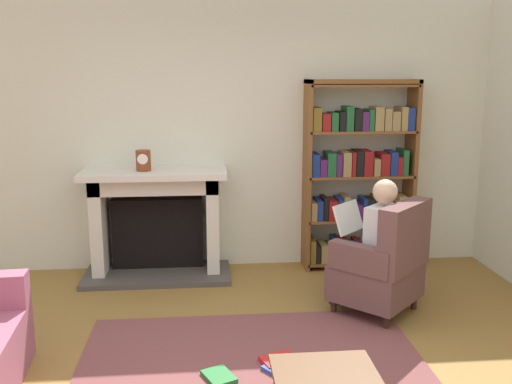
{
  "coord_description": "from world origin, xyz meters",
  "views": [
    {
      "loc": [
        -0.3,
        -3.18,
        1.99
      ],
      "look_at": [
        0.1,
        1.2,
        1.05
      ],
      "focal_mm": 39.79,
      "sensor_mm": 36.0,
      "label": 1
    }
  ],
  "objects_px": {
    "armchair_reading": "(383,265)",
    "seated_reader": "(372,239)",
    "mantel_clock": "(143,161)",
    "side_table": "(324,380)",
    "bookshelf": "(359,177)",
    "fireplace": "(157,219)"
  },
  "relations": [
    {
      "from": "bookshelf",
      "to": "side_table",
      "type": "xyz_separation_m",
      "value": [
        -0.93,
        -2.79,
        -0.59
      ]
    },
    {
      "from": "mantel_clock",
      "to": "armchair_reading",
      "type": "distance_m",
      "value": 2.4
    },
    {
      "from": "mantel_clock",
      "to": "armchair_reading",
      "type": "relative_size",
      "value": 0.2
    },
    {
      "from": "armchair_reading",
      "to": "bookshelf",
      "type": "bearing_deg",
      "value": -139.68
    },
    {
      "from": "fireplace",
      "to": "mantel_clock",
      "type": "bearing_deg",
      "value": -133.22
    },
    {
      "from": "mantel_clock",
      "to": "fireplace",
      "type": "bearing_deg",
      "value": 46.78
    },
    {
      "from": "fireplace",
      "to": "seated_reader",
      "type": "xyz_separation_m",
      "value": [
        1.86,
        -1.06,
        0.05
      ]
    },
    {
      "from": "armchair_reading",
      "to": "seated_reader",
      "type": "xyz_separation_m",
      "value": [
        -0.08,
        0.08,
        0.2
      ]
    },
    {
      "from": "fireplace",
      "to": "seated_reader",
      "type": "distance_m",
      "value": 2.14
    },
    {
      "from": "side_table",
      "to": "bookshelf",
      "type": "bearing_deg",
      "value": 71.51
    },
    {
      "from": "mantel_clock",
      "to": "bookshelf",
      "type": "xyz_separation_m",
      "value": [
        2.13,
        0.14,
        -0.22
      ]
    },
    {
      "from": "mantel_clock",
      "to": "bookshelf",
      "type": "relative_size",
      "value": 0.1
    },
    {
      "from": "mantel_clock",
      "to": "side_table",
      "type": "xyz_separation_m",
      "value": [
        1.2,
        -2.65,
        -0.81
      ]
    },
    {
      "from": "fireplace",
      "to": "side_table",
      "type": "height_order",
      "value": "fireplace"
    },
    {
      "from": "mantel_clock",
      "to": "seated_reader",
      "type": "bearing_deg",
      "value": -26.25
    },
    {
      "from": "fireplace",
      "to": "side_table",
      "type": "xyz_separation_m",
      "value": [
        1.1,
        -2.75,
        -0.21
      ]
    },
    {
      "from": "seated_reader",
      "to": "bookshelf",
      "type": "bearing_deg",
      "value": -144.3
    },
    {
      "from": "mantel_clock",
      "to": "bookshelf",
      "type": "height_order",
      "value": "bookshelf"
    },
    {
      "from": "fireplace",
      "to": "mantel_clock",
      "type": "distance_m",
      "value": 0.61
    },
    {
      "from": "bookshelf",
      "to": "fireplace",
      "type": "bearing_deg",
      "value": -179.03
    },
    {
      "from": "fireplace",
      "to": "bookshelf",
      "type": "distance_m",
      "value": 2.07
    },
    {
      "from": "mantel_clock",
      "to": "side_table",
      "type": "bearing_deg",
      "value": -65.69
    }
  ]
}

